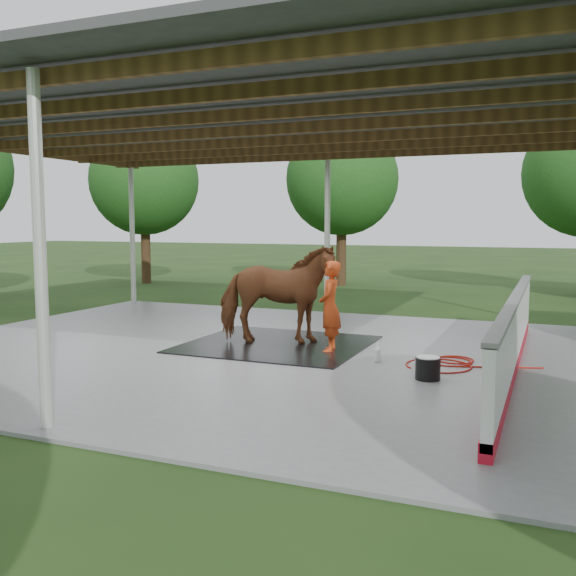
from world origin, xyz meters
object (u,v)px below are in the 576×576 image
at_px(horse, 277,294).
at_px(wash_bucket, 428,368).
at_px(dasher_board, 514,337).
at_px(handler, 330,307).

relative_size(horse, wash_bucket, 6.03).
distance_m(dasher_board, handler, 3.08).
relative_size(horse, handler, 1.37).
bearing_deg(wash_bucket, handler, 145.46).
bearing_deg(horse, handler, -118.93).
xyz_separation_m(dasher_board, handler, (-3.04, 0.39, 0.25)).
relative_size(dasher_board, horse, 3.70).
distance_m(dasher_board, wash_bucket, 1.50).
xyz_separation_m(dasher_board, horse, (-4.14, 0.60, 0.39)).
height_order(dasher_board, wash_bucket, dasher_board).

